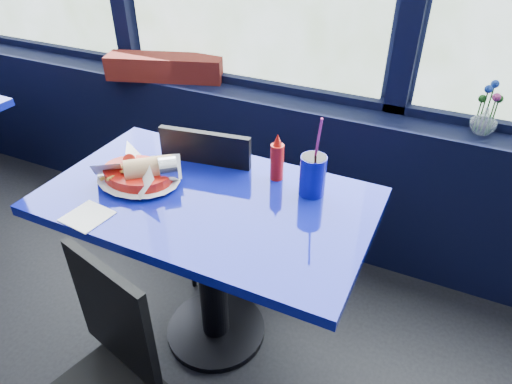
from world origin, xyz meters
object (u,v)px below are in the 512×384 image
(chair_near_back, at_px, (225,197))
(planter_box, at_px, (165,67))
(near_table, at_px, (209,235))
(ketchup_bottle, at_px, (277,159))
(soda_cup, at_px, (313,174))
(flower_vase, at_px, (485,118))
(food_basket, at_px, (139,173))
(chair_near_front, at_px, (106,376))

(chair_near_back, relative_size, planter_box, 1.40)
(near_table, relative_size, planter_box, 1.89)
(ketchup_bottle, relative_size, soda_cup, 0.59)
(flower_vase, bearing_deg, planter_box, -178.85)
(near_table, xyz_separation_m, soda_cup, (0.34, 0.19, 0.26))
(food_basket, bearing_deg, chair_near_back, 48.72)
(planter_box, xyz_separation_m, ketchup_bottle, (0.93, -0.61, -0.03))
(planter_box, relative_size, soda_cup, 1.97)
(flower_vase, xyz_separation_m, ketchup_bottle, (-0.68, -0.64, -0.04))
(planter_box, bearing_deg, ketchup_bottle, -51.70)
(chair_near_front, xyz_separation_m, ketchup_bottle, (0.19, 0.84, 0.36))
(planter_box, xyz_separation_m, flower_vase, (1.61, 0.03, 0.01))
(planter_box, height_order, flower_vase, flower_vase)
(near_table, relative_size, chair_near_front, 1.45)
(flower_vase, relative_size, food_basket, 0.68)
(planter_box, xyz_separation_m, food_basket, (0.47, -0.86, -0.07))
(food_basket, bearing_deg, chair_near_front, -80.45)
(planter_box, bearing_deg, chair_near_front, -81.26)
(chair_near_front, height_order, planter_box, planter_box)
(food_basket, distance_m, soda_cup, 0.65)
(ketchup_bottle, bearing_deg, food_basket, -151.60)
(ketchup_bottle, bearing_deg, planter_box, 146.73)
(near_table, distance_m, chair_near_back, 0.35)
(ketchup_bottle, height_order, soda_cup, soda_cup)
(chair_near_front, xyz_separation_m, planter_box, (-0.74, 1.45, 0.39))
(near_table, height_order, food_basket, food_basket)
(near_table, height_order, soda_cup, soda_cup)
(flower_vase, bearing_deg, chair_near_back, -150.76)
(flower_vase, relative_size, soda_cup, 0.72)
(chair_near_front, height_order, soda_cup, soda_cup)
(chair_near_back, distance_m, ketchup_bottle, 0.45)
(chair_near_front, relative_size, chair_near_back, 0.94)
(near_table, relative_size, food_basket, 3.48)
(chair_near_front, xyz_separation_m, soda_cup, (0.34, 0.80, 0.35))
(chair_near_back, distance_m, food_basket, 0.47)
(soda_cup, bearing_deg, chair_near_front, -113.15)
(ketchup_bottle, bearing_deg, chair_near_back, 161.73)
(planter_box, distance_m, food_basket, 0.98)
(flower_vase, bearing_deg, food_basket, -142.08)
(planter_box, bearing_deg, food_basket, -79.71)
(chair_near_back, xyz_separation_m, food_basket, (-0.17, -0.34, 0.28))
(chair_near_front, height_order, chair_near_back, chair_near_back)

